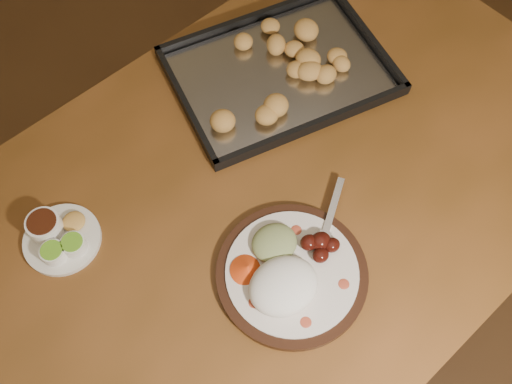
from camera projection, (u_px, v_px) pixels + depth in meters
ground at (236, 384)px, 1.68m from camera, size 4.00×4.00×0.00m
dining_table at (262, 216)px, 1.21m from camera, size 1.65×1.18×0.75m
dinner_plate at (288, 273)px, 1.03m from camera, size 0.33×0.28×0.06m
condiment_saucer at (58, 237)px, 1.07m from camera, size 0.15×0.15×0.05m
baking_tray at (280, 70)px, 1.26m from camera, size 0.49×0.38×0.05m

